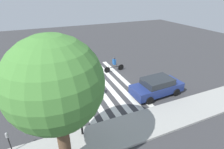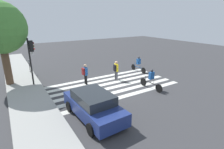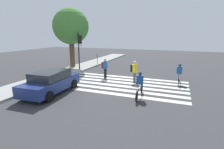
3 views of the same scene
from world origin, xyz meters
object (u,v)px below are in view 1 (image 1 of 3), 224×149
(parking_meter, at_px, (8,138))
(street_tree, at_px, (55,85))
(pedestrian_child_with_backpack, at_px, (93,86))
(pedestrian_adult_blue_shirt, at_px, (88,72))
(cyclist_far_lane, at_px, (114,64))
(cyclist_near_curb, at_px, (71,63))
(car_parked_dark_suv, at_px, (157,86))
(traffic_light, at_px, (78,96))

(parking_meter, distance_m, street_tree, 4.70)
(street_tree, distance_m, pedestrian_child_with_backpack, 7.08)
(pedestrian_adult_blue_shirt, xyz_separation_m, cyclist_far_lane, (-3.18, -1.14, -0.15))
(pedestrian_child_with_backpack, bearing_deg, parking_meter, -145.72)
(street_tree, height_order, pedestrian_child_with_backpack, street_tree)
(pedestrian_adult_blue_shirt, relative_size, pedestrian_child_with_backpack, 1.00)
(parking_meter, bearing_deg, cyclist_near_curb, -118.29)
(parking_meter, distance_m, car_parked_dark_suv, 10.68)
(pedestrian_child_with_backpack, relative_size, car_parked_dark_suv, 0.39)
(cyclist_near_curb, height_order, car_parked_dark_suv, cyclist_near_curb)
(cyclist_far_lane, bearing_deg, pedestrian_adult_blue_shirt, 17.98)
(street_tree, bearing_deg, cyclist_near_curb, -102.74)
(cyclist_near_curb, relative_size, car_parked_dark_suv, 0.50)
(pedestrian_child_with_backpack, bearing_deg, traffic_light, -114.86)
(pedestrian_child_with_backpack, bearing_deg, cyclist_far_lane, 49.56)
(pedestrian_adult_blue_shirt, xyz_separation_m, car_parked_dark_suv, (-4.49, 4.42, -0.26))
(pedestrian_child_with_backpack, bearing_deg, car_parked_dark_suv, -16.22)
(traffic_light, relative_size, street_tree, 0.59)
(street_tree, bearing_deg, car_parked_dark_suv, -155.50)
(pedestrian_child_with_backpack, bearing_deg, cyclist_near_curb, 97.14)
(pedestrian_child_with_backpack, relative_size, cyclist_near_curb, 0.79)
(pedestrian_adult_blue_shirt, distance_m, car_parked_dark_suv, 6.30)
(parking_meter, bearing_deg, pedestrian_child_with_backpack, -148.38)
(car_parked_dark_suv, bearing_deg, parking_meter, 7.04)
(traffic_light, distance_m, parking_meter, 4.07)
(parking_meter, bearing_deg, car_parked_dark_suv, -170.51)
(street_tree, bearing_deg, pedestrian_adult_blue_shirt, -113.47)
(traffic_light, xyz_separation_m, parking_meter, (3.73, -0.13, -1.62))
(cyclist_far_lane, relative_size, cyclist_near_curb, 1.05)
(traffic_light, relative_size, cyclist_far_lane, 1.67)
(parking_meter, xyz_separation_m, pedestrian_adult_blue_shirt, (-6.04, -6.18, -0.06))
(parking_meter, xyz_separation_m, car_parked_dark_suv, (-10.53, -1.76, -0.31))
(street_tree, height_order, pedestrian_adult_blue_shirt, street_tree)
(parking_meter, height_order, cyclist_far_lane, cyclist_far_lane)
(traffic_light, relative_size, parking_meter, 2.68)
(pedestrian_child_with_backpack, height_order, cyclist_near_curb, pedestrian_child_with_backpack)
(traffic_light, bearing_deg, street_tree, 55.79)
(traffic_light, xyz_separation_m, cyclist_near_curb, (-1.39, -9.65, -1.83))
(pedestrian_child_with_backpack, xyz_separation_m, cyclist_far_lane, (-3.62, -3.87, -0.14))
(street_tree, bearing_deg, pedestrian_child_with_backpack, -119.82)
(traffic_light, xyz_separation_m, pedestrian_child_with_backpack, (-1.87, -3.58, -1.68))
(traffic_light, distance_m, cyclist_near_curb, 9.92)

